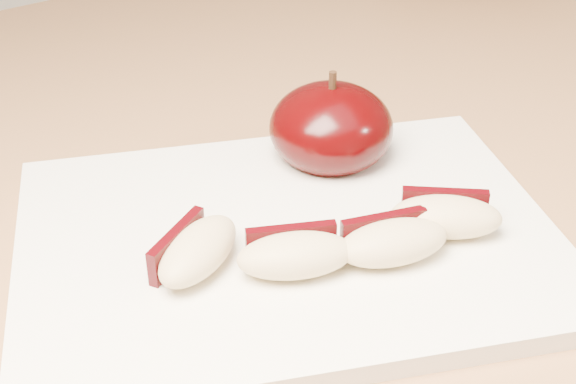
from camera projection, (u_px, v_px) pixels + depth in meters
cutting_board at (288, 240)px, 0.43m from camera, size 0.35×0.31×0.01m
apple_half at (331, 128)px, 0.49m from camera, size 0.09×0.09×0.06m
apple_wedge_a at (196, 250)px, 0.40m from camera, size 0.06×0.05×0.02m
apple_wedge_b at (295, 254)px, 0.39m from camera, size 0.06×0.05×0.02m
apple_wedge_c at (392, 241)px, 0.40m from camera, size 0.06×0.05×0.02m
apple_wedge_d at (446, 215)px, 0.42m from camera, size 0.06×0.06×0.02m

